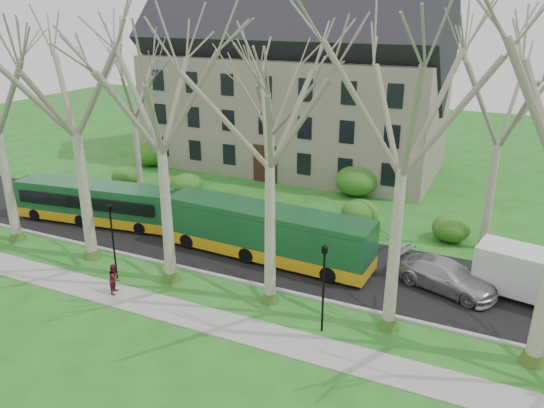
% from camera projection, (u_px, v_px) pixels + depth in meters
% --- Properties ---
extents(ground, '(120.00, 120.00, 0.00)m').
position_uv_depth(ground, '(220.00, 293.00, 27.79)').
color(ground, '#1E641C').
rests_on(ground, ground).
extents(sidewalk, '(70.00, 2.00, 0.06)m').
position_uv_depth(sidewalk, '(194.00, 316.00, 25.66)').
color(sidewalk, gray).
rests_on(sidewalk, ground).
extents(road, '(80.00, 8.00, 0.06)m').
position_uv_depth(road, '(266.00, 251.00, 32.45)').
color(road, black).
rests_on(road, ground).
extents(curb, '(80.00, 0.25, 0.14)m').
position_uv_depth(curb, '(234.00, 279.00, 29.04)').
color(curb, '#A5A39E').
rests_on(curb, ground).
extents(building, '(26.50, 12.20, 16.00)m').
position_uv_depth(building, '(294.00, 78.00, 47.72)').
color(building, gray).
rests_on(building, ground).
extents(tree_row_verge, '(49.00, 7.00, 14.00)m').
position_uv_depth(tree_row_verge, '(219.00, 163.00, 25.60)').
color(tree_row_verge, gray).
rests_on(tree_row_verge, ground).
extents(tree_row_far, '(33.00, 7.00, 12.00)m').
position_uv_depth(tree_row_far, '(283.00, 135.00, 35.56)').
color(tree_row_far, gray).
rests_on(tree_row_far, ground).
extents(lamp_row, '(36.22, 0.22, 4.30)m').
position_uv_depth(lamp_row, '(208.00, 257.00, 26.04)').
color(lamp_row, black).
rests_on(lamp_row, ground).
extents(hedges, '(30.60, 8.60, 2.00)m').
position_uv_depth(hedges, '(259.00, 186.00, 41.18)').
color(hedges, '#265D1A').
rests_on(hedges, ground).
extents(bus_lead, '(11.53, 3.87, 2.83)m').
position_uv_depth(bus_lead, '(96.00, 202.00, 36.40)').
color(bus_lead, '#164D27').
rests_on(bus_lead, road).
extents(bus_follow, '(12.91, 3.29, 3.20)m').
position_uv_depth(bus_follow, '(266.00, 232.00, 31.15)').
color(bus_follow, '#164D27').
rests_on(bus_follow, road).
extents(sedan, '(5.82, 3.83, 1.57)m').
position_uv_depth(sedan, '(446.00, 276.00, 27.83)').
color(sedan, '#A5A5A9').
rests_on(sedan, road).
extents(van_a, '(6.23, 3.24, 2.59)m').
position_uv_depth(van_a, '(538.00, 278.00, 26.53)').
color(van_a, silver).
rests_on(van_a, road).
extents(pedestrian_b, '(0.83, 0.93, 1.61)m').
position_uv_depth(pedestrian_b, '(115.00, 278.00, 27.50)').
color(pedestrian_b, maroon).
rests_on(pedestrian_b, sidewalk).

